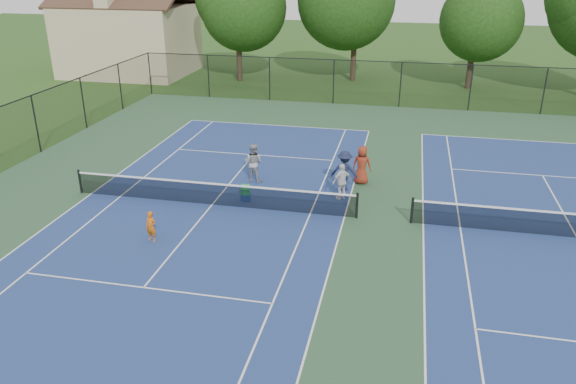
% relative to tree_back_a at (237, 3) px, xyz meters
% --- Properties ---
extents(ground, '(140.00, 140.00, 0.00)m').
position_rel_tree_back_a_xyz_m(ground, '(13.00, -24.00, -6.04)').
color(ground, '#234716').
rests_on(ground, ground).
extents(court_pad, '(36.00, 36.00, 0.01)m').
position_rel_tree_back_a_xyz_m(court_pad, '(13.00, -24.00, -6.03)').
color(court_pad, '#2B4D2F').
rests_on(court_pad, ground).
extents(tennis_court_left, '(12.00, 23.83, 1.07)m').
position_rel_tree_back_a_xyz_m(tennis_court_left, '(6.00, -24.00, -5.94)').
color(tennis_court_left, navy).
rests_on(tennis_court_left, ground).
extents(perimeter_fence, '(36.08, 36.08, 3.02)m').
position_rel_tree_back_a_xyz_m(perimeter_fence, '(13.00, -24.00, -4.44)').
color(perimeter_fence, black).
rests_on(perimeter_fence, ground).
extents(tree_back_a, '(6.80, 6.80, 9.15)m').
position_rel_tree_back_a_xyz_m(tree_back_a, '(0.00, 0.00, 0.00)').
color(tree_back_a, '#2D2116').
rests_on(tree_back_a, ground).
extents(tree_back_c, '(6.00, 6.00, 8.40)m').
position_rel_tree_back_a_xyz_m(tree_back_c, '(18.00, 1.00, -0.56)').
color(tree_back_c, '#2D2116').
rests_on(tree_back_c, ground).
extents(clapboard_house, '(10.80, 8.10, 7.65)m').
position_rel_tree_back_a_xyz_m(clapboard_house, '(-10.00, 1.00, -2.95)').
color(clapboard_house, tan).
rests_on(clapboard_house, ground).
extents(child_player, '(0.47, 0.36, 1.14)m').
position_rel_tree_back_a_xyz_m(child_player, '(4.93, -27.44, -5.47)').
color(child_player, '#CC5D0D').
rests_on(child_player, ground).
extents(instructor, '(0.96, 0.81, 1.77)m').
position_rel_tree_back_a_xyz_m(instructor, '(6.97, -21.04, -5.15)').
color(instructor, '#99999C').
rests_on(instructor, ground).
extents(bystander_a, '(0.95, 0.90, 1.58)m').
position_rel_tree_back_a_xyz_m(bystander_a, '(11.13, -22.25, -5.25)').
color(bystander_a, silver).
rests_on(bystander_a, ground).
extents(bystander_b, '(1.20, 0.74, 1.80)m').
position_rel_tree_back_a_xyz_m(bystander_b, '(11.12, -21.27, -5.14)').
color(bystander_b, '#1A1F39').
rests_on(bystander_b, ground).
extents(bystander_c, '(0.91, 0.65, 1.76)m').
position_rel_tree_back_a_xyz_m(bystander_c, '(11.78, -20.32, -5.16)').
color(bystander_c, maroon).
rests_on(bystander_c, ground).
extents(ball_crate, '(0.43, 0.35, 0.30)m').
position_rel_tree_back_a_xyz_m(ball_crate, '(7.24, -23.28, -5.89)').
color(ball_crate, '#153C94').
rests_on(ball_crate, ground).
extents(ball_hopper, '(0.36, 0.29, 0.40)m').
position_rel_tree_back_a_xyz_m(ball_hopper, '(7.24, -23.28, -5.54)').
color(ball_hopper, green).
rests_on(ball_hopper, ball_crate).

